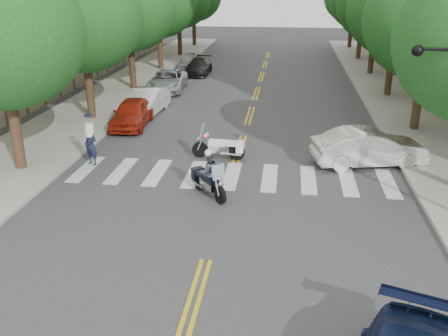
% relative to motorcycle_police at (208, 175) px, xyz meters
% --- Properties ---
extents(ground, '(140.00, 140.00, 0.00)m').
position_rel_motorcycle_police_xyz_m(ground, '(0.65, -4.54, -0.81)').
color(ground, '#38383A').
rests_on(ground, ground).
extents(sidewalk_left, '(5.00, 60.00, 0.15)m').
position_rel_motorcycle_police_xyz_m(sidewalk_left, '(-8.85, 17.46, -0.73)').
color(sidewalk_left, '#9E9991').
rests_on(sidewalk_left, ground).
extents(sidewalk_right, '(5.00, 60.00, 0.15)m').
position_rel_motorcycle_police_xyz_m(sidewalk_right, '(10.15, 17.46, -0.73)').
color(sidewalk_right, '#9E9991').
rests_on(sidewalk_right, ground).
extents(tree_l_0, '(6.40, 6.40, 8.45)m').
position_rel_motorcycle_police_xyz_m(tree_l_0, '(-8.15, 1.46, 4.75)').
color(tree_l_0, '#382316').
rests_on(tree_l_0, ground).
extents(tree_l_1, '(6.40, 6.40, 8.45)m').
position_rel_motorcycle_police_xyz_m(tree_l_1, '(-8.15, 9.46, 4.75)').
color(tree_l_1, '#382316').
rests_on(tree_l_1, ground).
extents(tree_l_2, '(6.40, 6.40, 8.45)m').
position_rel_motorcycle_police_xyz_m(tree_l_2, '(-8.15, 17.46, 4.75)').
color(tree_l_2, '#382316').
rests_on(tree_l_2, ground).
extents(tree_l_3, '(6.40, 6.40, 8.45)m').
position_rel_motorcycle_police_xyz_m(tree_l_3, '(-8.15, 25.46, 4.75)').
color(tree_l_3, '#382316').
rests_on(tree_l_3, ground).
extents(tree_r_1, '(6.40, 6.40, 8.45)m').
position_rel_motorcycle_police_xyz_m(tree_r_1, '(9.45, 9.46, 4.75)').
color(tree_r_1, '#382316').
rests_on(tree_r_1, ground).
extents(tree_r_2, '(6.40, 6.40, 8.45)m').
position_rel_motorcycle_police_xyz_m(tree_r_2, '(9.45, 17.46, 4.75)').
color(tree_r_2, '#382316').
rests_on(tree_r_2, ground).
extents(tree_r_3, '(6.40, 6.40, 8.45)m').
position_rel_motorcycle_police_xyz_m(tree_r_3, '(9.45, 25.46, 4.75)').
color(tree_r_3, '#382316').
rests_on(tree_r_3, ground).
extents(tree_r_4, '(6.40, 6.40, 8.45)m').
position_rel_motorcycle_police_xyz_m(tree_r_4, '(9.45, 33.46, 4.75)').
color(tree_r_4, '#382316').
rests_on(tree_r_4, ground).
extents(motorcycle_police, '(1.57, 1.90, 1.81)m').
position_rel_motorcycle_police_xyz_m(motorcycle_police, '(0.00, 0.00, 0.00)').
color(motorcycle_police, black).
rests_on(motorcycle_police, ground).
extents(motorcycle_parked, '(2.40, 0.67, 1.54)m').
position_rel_motorcycle_police_xyz_m(motorcycle_parked, '(0.04, 3.94, -0.27)').
color(motorcycle_parked, black).
rests_on(motorcycle_parked, ground).
extents(officer_standing, '(0.78, 0.69, 1.80)m').
position_rel_motorcycle_police_xyz_m(officer_standing, '(-5.45, 2.49, 0.09)').
color(officer_standing, '#161C33').
rests_on(officer_standing, ground).
extents(convertible, '(5.06, 2.75, 1.58)m').
position_rel_motorcycle_police_xyz_m(convertible, '(6.33, 3.96, -0.01)').
color(convertible, white).
rests_on(convertible, ground).
extents(parked_car_a, '(1.97, 4.44, 1.49)m').
position_rel_motorcycle_police_xyz_m(parked_car_a, '(-5.47, 8.46, -0.06)').
color(parked_car_a, '#AC2312').
rests_on(parked_car_a, ground).
extents(parked_car_b, '(1.85, 4.57, 1.48)m').
position_rel_motorcycle_police_xyz_m(parked_car_b, '(-5.38, 11.06, -0.07)').
color(parked_car_b, silver).
rests_on(parked_car_b, ground).
extents(parked_car_c, '(2.70, 5.25, 1.42)m').
position_rel_motorcycle_police_xyz_m(parked_car_c, '(-5.65, 17.46, -0.10)').
color(parked_car_c, '#A7A8AE').
rests_on(parked_car_c, ground).
extents(parked_car_d, '(1.90, 4.49, 1.29)m').
position_rel_motorcycle_police_xyz_m(parked_car_d, '(-4.55, 23.96, -0.16)').
color(parked_car_d, black).
rests_on(parked_car_d, ground).
extents(parked_car_e, '(1.83, 4.28, 1.44)m').
position_rel_motorcycle_police_xyz_m(parked_car_e, '(-5.65, 25.99, -0.08)').
color(parked_car_e, '#A1A1A6').
rests_on(parked_car_e, ground).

